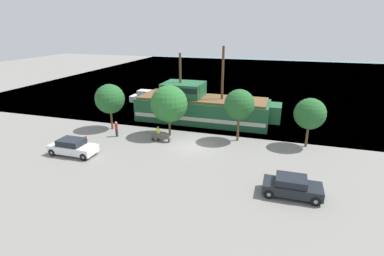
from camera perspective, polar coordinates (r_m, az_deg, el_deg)
The scene contains 15 objects.
ground_plane at distance 29.75m, azimuth -0.05°, elevation -3.50°, with size 160.00×160.00×0.00m, color gray.
water_surface at distance 71.62m, azimuth 10.60°, elevation 9.61°, with size 80.00×80.00×0.00m, color slate.
pirate_ship at distance 36.98m, azimuth 1.78°, elevation 3.98°, with size 17.42×5.13×9.18m.
moored_boat_dockside at distance 49.65m, azimuth -3.38°, elevation 6.57°, with size 7.73×2.19×1.70m.
moored_boat_outer at distance 47.22m, azimuth -8.43°, elevation 5.74°, with size 5.60×2.02×1.81m.
parked_car_curb_front at distance 29.77m, azimuth -21.76°, elevation -3.38°, with size 4.34×1.90×1.50m.
parked_car_curb_mid at distance 22.44m, azimuth 18.49°, elevation -10.51°, with size 4.02×1.94×1.44m.
fire_hydrant at distance 32.31m, azimuth -19.54°, elevation -2.00°, with size 0.42×0.25×0.76m.
bench_promenade_east at distance 30.95m, azimuth -6.02°, elevation -1.81°, with size 1.95×0.45×0.85m.
pedestrian_walking_near at distance 31.10m, azimuth -6.46°, elevation -1.05°, with size 0.32×0.32×1.56m.
pedestrian_walking_far at distance 33.08m, azimuth -14.19°, elevation -0.18°, with size 0.32×0.32×1.66m.
tree_row_east at distance 34.91m, azimuth -15.39°, elevation 5.36°, with size 3.30×3.30×5.21m.
tree_row_mideast at distance 31.70m, azimuth -4.39°, elevation 4.61°, with size 3.92×3.92×5.49m.
tree_row_midwest at distance 30.41m, azimuth 9.00°, elevation 4.44°, with size 3.04×3.04×5.39m.
tree_row_west at distance 30.76m, azimuth 21.54°, elevation 2.52°, with size 3.00×3.00×4.87m.
Camera 1 is at (8.15, -26.22, 11.45)m, focal length 28.00 mm.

